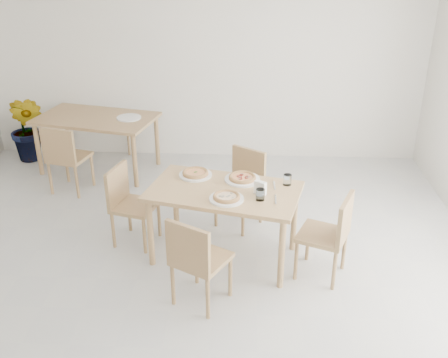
{
  "coord_description": "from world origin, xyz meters",
  "views": [
    {
      "loc": [
        0.66,
        -3.54,
        2.97
      ],
      "look_at": [
        0.42,
        0.87,
        0.86
      ],
      "focal_mm": 42.0,
      "sensor_mm": 36.0,
      "label": 1
    }
  ],
  "objects_px": {
    "tumbler_b": "(287,180)",
    "potted_plant": "(28,129)",
    "main_table": "(224,198)",
    "napkin_holder": "(260,189)",
    "pizza_pepperoni": "(242,177)",
    "chair_west": "(128,200)",
    "chair_east": "(331,231)",
    "plate_mushroom": "(226,199)",
    "chair_back_s": "(65,155)",
    "chair_north": "(243,182)",
    "pizza_mushroom": "(227,197)",
    "tumbler_a": "(260,195)",
    "plate_margherita": "(195,175)",
    "plate_empty": "(129,118)",
    "second_table": "(96,123)",
    "chair_south": "(196,257)",
    "plate_pepperoni": "(242,179)",
    "chair_back_n": "(126,118)",
    "pizza_margherita": "(195,173)"
  },
  "relations": [
    {
      "from": "tumbler_b",
      "to": "potted_plant",
      "type": "bearing_deg",
      "value": 148.11
    },
    {
      "from": "main_table",
      "to": "napkin_holder",
      "type": "bearing_deg",
      "value": -1.93
    },
    {
      "from": "main_table",
      "to": "pizza_pepperoni",
      "type": "xyz_separation_m",
      "value": [
        0.17,
        0.21,
        0.12
      ]
    },
    {
      "from": "chair_west",
      "to": "chair_east",
      "type": "relative_size",
      "value": 0.98
    },
    {
      "from": "chair_west",
      "to": "pizza_pepperoni",
      "type": "xyz_separation_m",
      "value": [
        1.17,
        -0.04,
        0.3
      ]
    },
    {
      "from": "plate_mushroom",
      "to": "chair_back_s",
      "type": "relative_size",
      "value": 0.36
    },
    {
      "from": "chair_north",
      "to": "pizza_mushroom",
      "type": "height_order",
      "value": "chair_north"
    },
    {
      "from": "chair_west",
      "to": "chair_back_s",
      "type": "xyz_separation_m",
      "value": [
        -1.0,
        1.06,
        0.03
      ]
    },
    {
      "from": "chair_north",
      "to": "tumbler_a",
      "type": "height_order",
      "value": "tumbler_a"
    },
    {
      "from": "plate_margherita",
      "to": "plate_empty",
      "type": "xyz_separation_m",
      "value": [
        -1.04,
        1.7,
        0.0
      ]
    },
    {
      "from": "pizza_pepperoni",
      "to": "second_table",
      "type": "xyz_separation_m",
      "value": [
        -1.96,
        1.81,
        -0.11
      ]
    },
    {
      "from": "chair_east",
      "to": "plate_margherita",
      "type": "distance_m",
      "value": 1.44
    },
    {
      "from": "main_table",
      "to": "plate_empty",
      "type": "bearing_deg",
      "value": 137.65
    },
    {
      "from": "chair_south",
      "to": "chair_east",
      "type": "bearing_deg",
      "value": -128.98
    },
    {
      "from": "plate_pepperoni",
      "to": "plate_empty",
      "type": "xyz_separation_m",
      "value": [
        -1.51,
        1.78,
        0.0
      ]
    },
    {
      "from": "chair_east",
      "to": "pizza_pepperoni",
      "type": "distance_m",
      "value": 1.0
    },
    {
      "from": "tumbler_b",
      "to": "chair_back_n",
      "type": "xyz_separation_m",
      "value": [
        -2.2,
        2.69,
        -0.34
      ]
    },
    {
      "from": "potted_plant",
      "to": "chair_south",
      "type": "bearing_deg",
      "value": -49.01
    },
    {
      "from": "plate_margherita",
      "to": "plate_mushroom",
      "type": "height_order",
      "value": "same"
    },
    {
      "from": "main_table",
      "to": "plate_pepperoni",
      "type": "bearing_deg",
      "value": 64.96
    },
    {
      "from": "chair_east",
      "to": "second_table",
      "type": "bearing_deg",
      "value": -106.94
    },
    {
      "from": "plate_margherita",
      "to": "chair_back_s",
      "type": "bearing_deg",
      "value": 149.01
    },
    {
      "from": "tumbler_a",
      "to": "chair_back_s",
      "type": "distance_m",
      "value": 2.79
    },
    {
      "from": "pizza_margherita",
      "to": "tumbler_b",
      "type": "relative_size",
      "value": 3.1
    },
    {
      "from": "plate_mushroom",
      "to": "napkin_holder",
      "type": "xyz_separation_m",
      "value": [
        0.31,
        0.11,
        0.06
      ]
    },
    {
      "from": "chair_west",
      "to": "chair_south",
      "type": "bearing_deg",
      "value": -126.52
    },
    {
      "from": "tumbler_a",
      "to": "napkin_holder",
      "type": "distance_m",
      "value": 0.1
    },
    {
      "from": "chair_west",
      "to": "pizza_margherita",
      "type": "xyz_separation_m",
      "value": [
        0.7,
        0.04,
        0.3
      ]
    },
    {
      "from": "chair_north",
      "to": "chair_back_s",
      "type": "relative_size",
      "value": 0.96
    },
    {
      "from": "plate_margherita",
      "to": "napkin_holder",
      "type": "xyz_separation_m",
      "value": [
        0.64,
        -0.39,
        0.06
      ]
    },
    {
      "from": "tumbler_a",
      "to": "tumbler_b",
      "type": "xyz_separation_m",
      "value": [
        0.26,
        0.33,
        -0.0
      ]
    },
    {
      "from": "napkin_holder",
      "to": "plate_margherita",
      "type": "bearing_deg",
      "value": -177.72
    },
    {
      "from": "tumbler_a",
      "to": "potted_plant",
      "type": "height_order",
      "value": "potted_plant"
    },
    {
      "from": "chair_north",
      "to": "plate_mushroom",
      "type": "bearing_deg",
      "value": -65.61
    },
    {
      "from": "second_table",
      "to": "plate_empty",
      "type": "bearing_deg",
      "value": 8.46
    },
    {
      "from": "main_table",
      "to": "chair_east",
      "type": "bearing_deg",
      "value": -2.09
    },
    {
      "from": "plate_margherita",
      "to": "tumbler_a",
      "type": "relative_size",
      "value": 3.08
    },
    {
      "from": "chair_south",
      "to": "second_table",
      "type": "distance_m",
      "value": 3.22
    },
    {
      "from": "tumbler_a",
      "to": "second_table",
      "type": "height_order",
      "value": "tumbler_a"
    },
    {
      "from": "chair_north",
      "to": "chair_back_n",
      "type": "xyz_separation_m",
      "value": [
        -1.76,
        2.12,
        -0.02
      ]
    },
    {
      "from": "main_table",
      "to": "tumbler_a",
      "type": "bearing_deg",
      "value": -15.49
    },
    {
      "from": "chair_south",
      "to": "pizza_margherita",
      "type": "xyz_separation_m",
      "value": [
        -0.11,
        1.06,
        0.29
      ]
    },
    {
      "from": "plate_mushroom",
      "to": "chair_south",
      "type": "bearing_deg",
      "value": -112.28
    },
    {
      "from": "plate_pepperoni",
      "to": "pizza_pepperoni",
      "type": "bearing_deg",
      "value": 180.0
    },
    {
      "from": "plate_margherita",
      "to": "pizza_margherita",
      "type": "xyz_separation_m",
      "value": [
        0.0,
        0.0,
        0.02
      ]
    },
    {
      "from": "chair_south",
      "to": "chair_north",
      "type": "distance_m",
      "value": 1.52
    },
    {
      "from": "main_table",
      "to": "plate_pepperoni",
      "type": "distance_m",
      "value": 0.29
    },
    {
      "from": "chair_north",
      "to": "plate_mushroom",
      "type": "height_order",
      "value": "chair_north"
    },
    {
      "from": "chair_east",
      "to": "tumbler_b",
      "type": "xyz_separation_m",
      "value": [
        -0.39,
        0.42,
        0.31
      ]
    },
    {
      "from": "plate_mushroom",
      "to": "pizza_pepperoni",
      "type": "bearing_deg",
      "value": 72.01
    }
  ]
}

